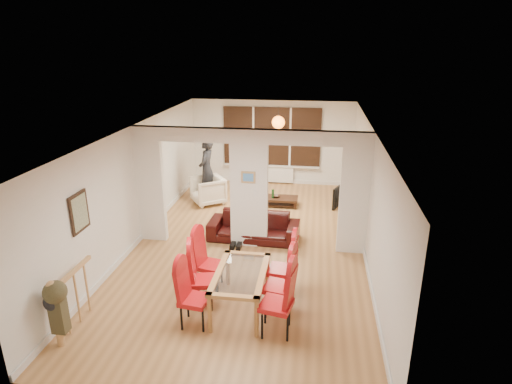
% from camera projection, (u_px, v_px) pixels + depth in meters
% --- Properties ---
extents(floor, '(5.00, 9.00, 0.01)m').
position_uv_depth(floor, '(249.00, 244.00, 9.53)').
color(floor, '#AC7845').
rests_on(floor, ground).
extents(room_walls, '(5.00, 9.00, 2.60)m').
position_uv_depth(room_walls, '(249.00, 189.00, 9.09)').
color(room_walls, silver).
rests_on(room_walls, floor).
extents(divider_wall, '(5.00, 0.18, 2.60)m').
position_uv_depth(divider_wall, '(249.00, 189.00, 9.09)').
color(divider_wall, white).
rests_on(divider_wall, floor).
extents(bay_window_blinds, '(3.00, 0.08, 1.80)m').
position_uv_depth(bay_window_blinds, '(272.00, 137.00, 13.17)').
color(bay_window_blinds, black).
rests_on(bay_window_blinds, room_walls).
extents(radiator, '(1.40, 0.08, 0.50)m').
position_uv_depth(radiator, '(271.00, 174.00, 13.53)').
color(radiator, white).
rests_on(radiator, floor).
extents(pendant_light, '(0.36, 0.36, 0.36)m').
position_uv_depth(pendant_light, '(278.00, 122.00, 11.85)').
color(pendant_light, orange).
rests_on(pendant_light, room_walls).
extents(stair_newel, '(0.40, 1.20, 1.10)m').
position_uv_depth(stair_newel, '(75.00, 294.00, 6.66)').
color(stair_newel, tan).
rests_on(stair_newel, floor).
extents(wall_poster, '(0.04, 0.52, 0.67)m').
position_uv_depth(wall_poster, '(79.00, 212.00, 7.09)').
color(wall_poster, gray).
rests_on(wall_poster, room_walls).
extents(pillar_photo, '(0.30, 0.03, 0.25)m').
position_uv_depth(pillar_photo, '(248.00, 177.00, 8.90)').
color(pillar_photo, '#4C8CD8').
rests_on(pillar_photo, divider_wall).
extents(dining_table, '(0.83, 1.47, 0.69)m').
position_uv_depth(dining_table, '(241.00, 290.00, 7.14)').
color(dining_table, '#A7713D').
rests_on(dining_table, floor).
extents(dining_chair_la, '(0.48, 0.48, 1.06)m').
position_uv_depth(dining_chair_la, '(194.00, 295.00, 6.67)').
color(dining_chair_la, '#B01216').
rests_on(dining_chair_la, floor).
extents(dining_chair_lb, '(0.51, 0.51, 1.08)m').
position_uv_depth(dining_chair_lb, '(203.00, 276.00, 7.19)').
color(dining_chair_lb, '#B01216').
rests_on(dining_chair_lb, floor).
extents(dining_chair_lc, '(0.52, 0.52, 1.08)m').
position_uv_depth(dining_chair_lc, '(210.00, 261.00, 7.70)').
color(dining_chair_lc, '#B01216').
rests_on(dining_chair_lc, floor).
extents(dining_chair_ra, '(0.55, 0.55, 1.16)m').
position_uv_depth(dining_chair_ra, '(276.00, 300.00, 6.47)').
color(dining_chair_ra, '#B01216').
rests_on(dining_chair_ra, floor).
extents(dining_chair_rb, '(0.53, 0.53, 1.13)m').
position_uv_depth(dining_chair_rb, '(279.00, 282.00, 6.97)').
color(dining_chair_rb, '#B01216').
rests_on(dining_chair_rb, floor).
extents(dining_chair_rc, '(0.49, 0.49, 1.12)m').
position_uv_depth(dining_chair_rc, '(282.00, 266.00, 7.50)').
color(dining_chair_rc, '#B01216').
rests_on(dining_chair_rc, floor).
extents(sofa, '(2.07, 0.87, 0.60)m').
position_uv_depth(sofa, '(254.00, 227.00, 9.70)').
color(sofa, black).
rests_on(sofa, floor).
extents(armchair, '(1.13, 1.14, 0.76)m').
position_uv_depth(armchair, '(208.00, 190.00, 11.83)').
color(armchair, beige).
rests_on(armchair, floor).
extents(person, '(0.68, 0.47, 1.80)m').
position_uv_depth(person, '(207.00, 169.00, 11.90)').
color(person, black).
rests_on(person, floor).
extents(television, '(1.00, 0.54, 0.60)m').
position_uv_depth(television, '(337.00, 194.00, 11.79)').
color(television, black).
rests_on(television, floor).
extents(coffee_table, '(1.10, 0.64, 0.24)m').
position_uv_depth(coffee_table, '(279.00, 201.00, 11.74)').
color(coffee_table, black).
rests_on(coffee_table, floor).
extents(bottle, '(0.06, 0.06, 0.26)m').
position_uv_depth(bottle, '(273.00, 193.00, 11.61)').
color(bottle, '#143F19').
rests_on(bottle, coffee_table).
extents(bowl, '(0.22, 0.22, 0.05)m').
position_uv_depth(bowl, '(276.00, 196.00, 11.71)').
color(bowl, black).
rests_on(bowl, coffee_table).
extents(shoes, '(0.24, 0.26, 0.10)m').
position_uv_depth(shoes, '(236.00, 246.00, 9.35)').
color(shoes, black).
rests_on(shoes, floor).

